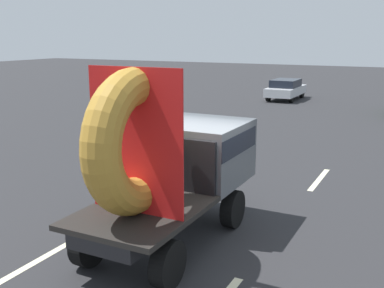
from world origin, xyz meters
TOP-DOWN VIEW (x-y plane):
  - ground_plane at (0.00, 0.00)m, footprint 120.00×120.00m
  - flatbed_truck at (-0.26, -0.48)m, footprint 2.02×4.84m
  - lane_dash_left_near at (-2.09, -2.68)m, footprint 0.16×2.91m
  - lane_dash_left_far at (-2.09, 5.74)m, footprint 0.16×2.61m
  - lane_dash_right_far at (1.58, 5.04)m, footprint 0.16×2.37m
  - oncoming_car at (-4.34, 22.07)m, footprint 1.77×4.14m

SIDE VIEW (x-z plane):
  - ground_plane at x=0.00m, z-range 0.00..0.00m
  - lane_dash_left_near at x=-2.09m, z-range 0.00..0.01m
  - lane_dash_left_far at x=-2.09m, z-range 0.00..0.01m
  - lane_dash_right_far at x=1.58m, z-range 0.00..0.01m
  - oncoming_car at x=-4.34m, z-range 0.05..1.40m
  - flatbed_truck at x=-0.26m, z-range -0.10..3.58m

